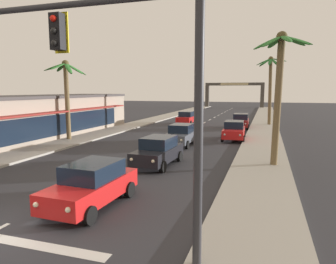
{
  "coord_description": "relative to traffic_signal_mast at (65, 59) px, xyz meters",
  "views": [
    {
      "loc": [
        8.0,
        -7.35,
        4.39
      ],
      "look_at": [
        3.1,
        8.0,
        2.2
      ],
      "focal_mm": 33.04,
      "sensor_mm": 36.0,
      "label": 1
    }
  ],
  "objects": [
    {
      "name": "town_gateway_arch",
      "position": [
        -2.98,
        73.24,
        -1.12
      ],
      "size": [
        14.64,
        0.9,
        6.25
      ],
      "color": "#423D38",
      "rests_on": "ground"
    },
    {
      "name": "sidewalk_right",
      "position": [
        4.82,
        20.38,
        -5.13
      ],
      "size": [
        3.2,
        110.0,
        0.14
      ],
      "primitive_type": "cube",
      "color": "#9E998E",
      "rests_on": "ground"
    },
    {
      "name": "storefront_strip_left",
      "position": [
        -15.2,
        14.82,
        -3.24
      ],
      "size": [
        7.08,
        27.95,
        3.91
      ],
      "color": "gray",
      "rests_on": "ground"
    },
    {
      "name": "sedan_fifth_in_queue",
      "position": [
        -1.41,
        16.68,
        -4.34
      ],
      "size": [
        1.97,
        4.46,
        1.68
      ],
      "color": "#4C515B",
      "rests_on": "ground"
    },
    {
      "name": "sedan_oncoming_far",
      "position": [
        -4.73,
        31.62,
        -4.34
      ],
      "size": [
        2.03,
        4.48,
        1.68
      ],
      "color": "red",
      "rests_on": "ground"
    },
    {
      "name": "palm_right_farthest",
      "position": [
        5.3,
        33.44,
        0.57
      ],
      "size": [
        3.58,
        3.43,
        8.46
      ],
      "color": "brown",
      "rests_on": "ground"
    },
    {
      "name": "traffic_signal_mast",
      "position": [
        0.0,
        0.0,
        0.0
      ],
      "size": [
        11.28,
        0.41,
        7.22
      ],
      "color": "#2D2D33",
      "rests_on": "ground"
    },
    {
      "name": "sedan_parked_mid_kerb",
      "position": [
        2.21,
        29.58,
        -4.34
      ],
      "size": [
        2.06,
        4.5,
        1.68
      ],
      "color": "maroon",
      "rests_on": "ground"
    },
    {
      "name": "palm_right_second",
      "position": [
        5.63,
        11.47,
        0.14
      ],
      "size": [
        3.19,
        3.16,
        7.58
      ],
      "color": "brown",
      "rests_on": "ground"
    },
    {
      "name": "palm_left_second",
      "position": [
        -11.45,
        15.93,
        -0.39
      ],
      "size": [
        3.67,
        3.72,
        6.93
      ],
      "color": "brown",
      "rests_on": "ground"
    },
    {
      "name": "ground_plane",
      "position": [
        -2.98,
        0.38,
        -5.2
      ],
      "size": [
        220.0,
        220.0,
        0.0
      ],
      "primitive_type": "plane",
      "color": "#2D2D33"
    },
    {
      "name": "sedan_third_in_queue",
      "position": [
        -0.94,
        9.81,
        -4.34
      ],
      "size": [
        2.11,
        4.51,
        1.68
      ],
      "color": "black",
      "rests_on": "ground"
    },
    {
      "name": "sedan_parked_nearest_kerb",
      "position": [
        2.35,
        20.65,
        -4.34
      ],
      "size": [
        2.08,
        4.5,
        1.68
      ],
      "color": "red",
      "rests_on": "ground"
    },
    {
      "name": "lane_markings",
      "position": [
        -2.52,
        20.3,
        -5.19
      ],
      "size": [
        4.28,
        88.57,
        0.01
      ],
      "color": "silver",
      "rests_on": "ground"
    },
    {
      "name": "sidewalk_left",
      "position": [
        -10.78,
        20.38,
        -5.13
      ],
      "size": [
        3.2,
        110.0,
        0.14
      ],
      "primitive_type": "cube",
      "color": "#9E998E",
      "rests_on": "ground"
    },
    {
      "name": "sedan_lead_at_stop_bar",
      "position": [
        -1.16,
        2.94,
        -4.34
      ],
      "size": [
        2.09,
        4.51,
        1.68
      ],
      "color": "red",
      "rests_on": "ground"
    }
  ]
}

